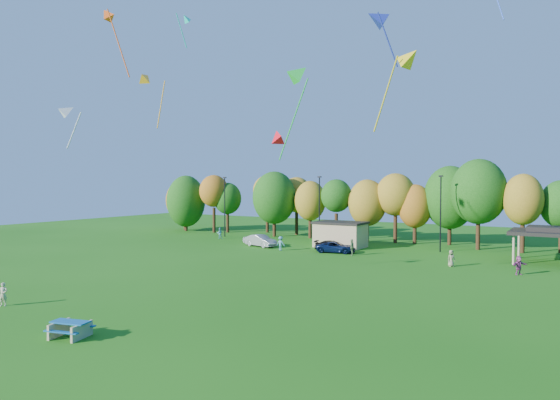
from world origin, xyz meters
The scene contains 24 objects.
ground centered at (0.00, 0.00, 0.00)m, with size 160.00×160.00×0.00m, color #19600F.
tree_line centered at (-1.03, 45.51, 5.91)m, with size 93.57×10.55×11.15m.
lamp_posts centered at (2.00, 40.00, 4.90)m, with size 64.50×0.25×9.09m.
utility_building centered at (-10.00, 38.00, 1.64)m, with size 6.30×4.30×3.25m.
pavilion centered at (14.00, 37.00, 3.23)m, with size 8.20×6.20×3.77m.
picnic_table centered at (-6.92, -3.56, 0.51)m, with size 2.37×2.11×0.87m.
kite_flyer centered at (-16.68, -1.55, 0.78)m, with size 0.57×0.37×1.57m, color #C0B390.
car_a centered at (-20.67, 34.40, 0.65)m, with size 1.53×3.80×1.29m, color silver.
car_b centered at (-18.92, 33.10, 0.76)m, with size 1.61×4.63×1.53m, color gray.
car_c centered at (-8.29, 33.03, 0.64)m, with size 2.11×4.58×1.27m, color #0B1A44.
car_d centered at (-9.19, 33.97, 0.63)m, with size 1.76×4.34×1.26m, color black.
far_person_1 centered at (-14.88, 31.33, 0.86)m, with size 1.11×0.64×1.72m, color teal.
far_person_2 centered at (11.55, 28.63, 0.85)m, with size 1.58×0.50×1.71m, color #99407F.
far_person_3 centered at (-5.88, 32.02, 0.92)m, with size 1.08×0.45×1.84m, color #608450.
far_person_4 centered at (5.40, 30.09, 0.80)m, with size 0.79×0.51×1.61m, color gray.
far_person_5 centered at (-29.06, 37.53, 0.81)m, with size 0.79×0.61×1.62m, color #55A4BC.
kite_1 centered at (1.52, 3.76, 10.85)m, with size 1.50×1.46×1.18m.
kite_4 centered at (-18.19, 12.88, 17.77)m, with size 1.71×3.25×5.44m.
kite_6 centered at (-24.39, 25.27, 27.70)m, with size 1.39×2.69×4.40m.
kite_7 centered at (3.53, 13.87, 19.86)m, with size 2.91×2.18×4.67m.
kite_8 centered at (-16.68, 3.59, 13.54)m, with size 1.59×2.18×3.49m.
kite_9 centered at (6.66, 11.43, 16.14)m, with size 3.42×1.75×5.56m.
kite_11 centered at (-17.76, 8.21, 22.09)m, with size 3.66×1.38×6.26m.
kite_13 centered at (-2.11, 12.88, 16.37)m, with size 3.53×3.80×7.49m.
Camera 1 is at (16.15, -20.22, 8.23)m, focal length 32.00 mm.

